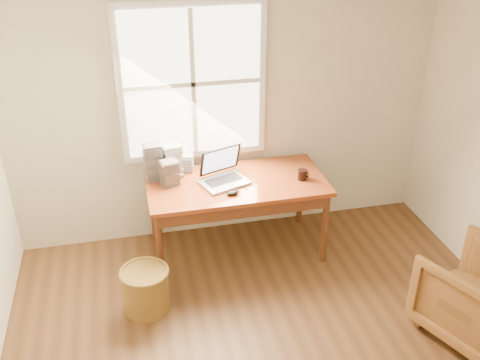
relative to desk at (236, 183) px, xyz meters
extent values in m
cube|color=white|center=(0.00, -1.80, 1.88)|extent=(4.00, 4.50, 0.02)
cube|color=beige|center=(0.00, 0.46, 0.57)|extent=(4.00, 0.02, 2.60)
cube|color=silver|center=(-0.30, 0.42, 0.82)|extent=(1.32, 0.05, 1.42)
cube|color=white|center=(-0.30, 0.39, 0.82)|extent=(1.20, 0.02, 1.30)
cube|color=silver|center=(-0.30, 0.38, 0.82)|extent=(0.04, 0.02, 1.30)
cube|color=silver|center=(-0.30, 0.38, 0.82)|extent=(1.20, 0.02, 0.04)
cube|color=brown|center=(0.00, 0.00, 0.00)|extent=(1.60, 0.80, 0.04)
imported|color=brown|center=(1.55, -1.45, -0.39)|extent=(0.97, 0.98, 0.69)
cylinder|color=olive|center=(-0.90, -0.63, -0.54)|extent=(0.48, 0.48, 0.37)
ellipsoid|color=black|center=(-0.09, -0.23, 0.04)|extent=(0.11, 0.07, 0.04)
cylinder|color=black|center=(0.58, -0.10, 0.07)|extent=(0.10, 0.10, 0.09)
cube|color=silver|center=(-0.54, 0.23, 0.18)|extent=(0.19, 0.18, 0.31)
cube|color=#27272C|center=(-0.58, 0.08, 0.13)|extent=(0.18, 0.16, 0.23)
cube|color=gray|center=(-0.71, 0.21, 0.19)|extent=(0.16, 0.15, 0.34)
cube|color=#A8ACB3|center=(-0.41, 0.31, 0.10)|extent=(0.15, 0.14, 0.16)
camera|label=1|loc=(-0.91, -4.10, 2.31)|focal=40.00mm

